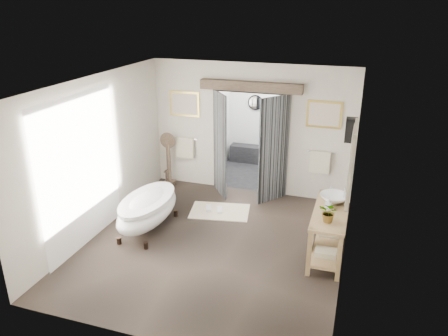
{
  "coord_description": "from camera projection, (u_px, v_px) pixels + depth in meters",
  "views": [
    {
      "loc": [
        2.3,
        -6.45,
        4.14
      ],
      "look_at": [
        0.0,
        0.6,
        1.25
      ],
      "focal_mm": 35.0,
      "sensor_mm": 36.0,
      "label": 1
    }
  ],
  "objects": [
    {
      "name": "basin",
      "position": [
        334.0,
        199.0,
        7.47
      ],
      "size": [
        0.61,
        0.61,
        0.17
      ],
      "primitive_type": "imported",
      "rotation": [
        0.0,
        0.0,
        0.31
      ],
      "color": "white",
      "rests_on": "vanity"
    },
    {
      "name": "room_shell",
      "position": [
        208.0,
        148.0,
        7.11
      ],
      "size": [
        4.52,
        5.02,
        2.91
      ],
      "color": "beige",
      "rests_on": "ground_plane"
    },
    {
      "name": "pedestal_mirror",
      "position": [
        169.0,
        163.0,
        10.21
      ],
      "size": [
        0.38,
        0.25,
        1.28
      ],
      "color": "brown",
      "rests_on": "ground_plane"
    },
    {
      "name": "slippers",
      "position": [
        214.0,
        209.0,
        9.09
      ],
      "size": [
        0.44,
        0.29,
        0.05
      ],
      "color": "white",
      "rests_on": "rug"
    },
    {
      "name": "vanity",
      "position": [
        328.0,
        228.0,
        7.4
      ],
      "size": [
        0.57,
        1.6,
        0.85
      ],
      "color": "tan",
      "rests_on": "ground_plane"
    },
    {
      "name": "plant",
      "position": [
        329.0,
        213.0,
        6.82
      ],
      "size": [
        0.38,
        0.35,
        0.33
      ],
      "primitive_type": "imported",
      "rotation": [
        0.0,
        0.0,
        -0.41
      ],
      "color": "gray",
      "rests_on": "vanity"
    },
    {
      "name": "soap_bottle_a",
      "position": [
        329.0,
        203.0,
        7.26
      ],
      "size": [
        0.12,
        0.12,
        0.21
      ],
      "primitive_type": "imported",
      "rotation": [
        0.0,
        0.0,
        -0.26
      ],
      "color": "gray",
      "rests_on": "vanity"
    },
    {
      "name": "back_wall_dressing",
      "position": [
        249.0,
        127.0,
        9.37
      ],
      "size": [
        3.82,
        0.73,
        2.52
      ],
      "color": "black",
      "rests_on": "ground_plane"
    },
    {
      "name": "ground_plane",
      "position": [
        214.0,
        244.0,
        7.89
      ],
      "size": [
        5.0,
        5.0,
        0.0
      ],
      "primitive_type": "plane",
      "color": "#46382F"
    },
    {
      "name": "shower_room",
      "position": [
        265.0,
        135.0,
        11.09
      ],
      "size": [
        2.22,
        2.01,
        2.51
      ],
      "color": "black",
      "rests_on": "ground_plane"
    },
    {
      "name": "clawfoot_tub",
      "position": [
        148.0,
        209.0,
        8.23
      ],
      "size": [
        0.82,
        1.84,
        0.9
      ],
      "color": "black",
      "rests_on": "ground_plane"
    },
    {
      "name": "rug",
      "position": [
        220.0,
        211.0,
        9.07
      ],
      "size": [
        1.33,
        1.01,
        0.01
      ],
      "primitive_type": "cube",
      "rotation": [
        0.0,
        0.0,
        0.18
      ],
      "color": "beige",
      "rests_on": "ground_plane"
    },
    {
      "name": "soap_bottle_b",
      "position": [
        331.0,
        191.0,
        7.75
      ],
      "size": [
        0.16,
        0.16,
        0.19
      ],
      "primitive_type": "imported",
      "rotation": [
        0.0,
        0.0,
        0.08
      ],
      "color": "gray",
      "rests_on": "vanity"
    }
  ]
}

